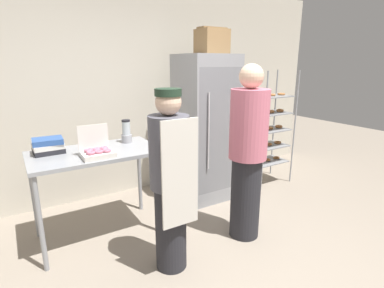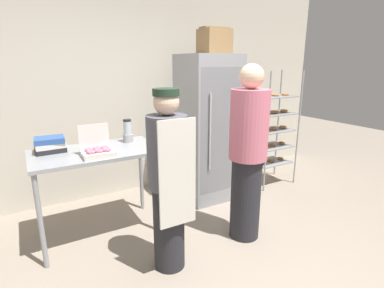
# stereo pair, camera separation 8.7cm
# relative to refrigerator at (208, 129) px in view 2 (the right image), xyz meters

# --- Properties ---
(ground_plane) EXTENTS (14.00, 14.00, 0.00)m
(ground_plane) POSITION_rel_refrigerator_xyz_m (-0.64, -1.53, -0.94)
(ground_plane) COLOR gray
(back_wall) EXTENTS (6.40, 0.12, 2.84)m
(back_wall) POSITION_rel_refrigerator_xyz_m (-0.64, 0.78, 0.48)
(back_wall) COLOR beige
(back_wall) RESTS_ON ground_plane
(refrigerator) EXTENTS (0.68, 0.68, 1.88)m
(refrigerator) POSITION_rel_refrigerator_xyz_m (0.00, 0.00, 0.00)
(refrigerator) COLOR gray
(refrigerator) RESTS_ON ground_plane
(baking_rack) EXTENTS (0.64, 0.43, 1.68)m
(baking_rack) POSITION_rel_refrigerator_xyz_m (1.09, -0.08, -0.11)
(baking_rack) COLOR #93969B
(baking_rack) RESTS_ON ground_plane
(prep_counter) EXTENTS (1.23, 0.72, 0.93)m
(prep_counter) POSITION_rel_refrigerator_xyz_m (-1.50, -0.25, -0.11)
(prep_counter) COLOR gray
(prep_counter) RESTS_ON ground_plane
(donut_box) EXTENTS (0.29, 0.24, 0.29)m
(donut_box) POSITION_rel_refrigerator_xyz_m (-1.52, -0.44, 0.04)
(donut_box) COLOR silver
(donut_box) RESTS_ON prep_counter
(blender_pitcher) EXTENTS (0.11, 0.11, 0.25)m
(blender_pitcher) POSITION_rel_refrigerator_xyz_m (-1.11, -0.09, 0.10)
(blender_pitcher) COLOR #99999E
(blender_pitcher) RESTS_ON prep_counter
(binder_stack) EXTENTS (0.28, 0.24, 0.15)m
(binder_stack) POSITION_rel_refrigerator_xyz_m (-1.89, -0.08, 0.06)
(binder_stack) COLOR #232328
(binder_stack) RESTS_ON prep_counter
(cardboard_storage_box) EXTENTS (0.36, 0.31, 0.32)m
(cardboard_storage_box) POSITION_rel_refrigerator_xyz_m (0.09, 0.02, 1.09)
(cardboard_storage_box) COLOR #937047
(cardboard_storage_box) RESTS_ON refrigerator
(person_baker) EXTENTS (0.34, 0.35, 1.59)m
(person_baker) POSITION_rel_refrigerator_xyz_m (-1.10, -1.09, -0.11)
(person_baker) COLOR #232328
(person_baker) RESTS_ON ground_plane
(person_customer) EXTENTS (0.38, 0.38, 1.77)m
(person_customer) POSITION_rel_refrigerator_xyz_m (-0.20, -1.04, -0.04)
(person_customer) COLOR #232328
(person_customer) RESTS_ON ground_plane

